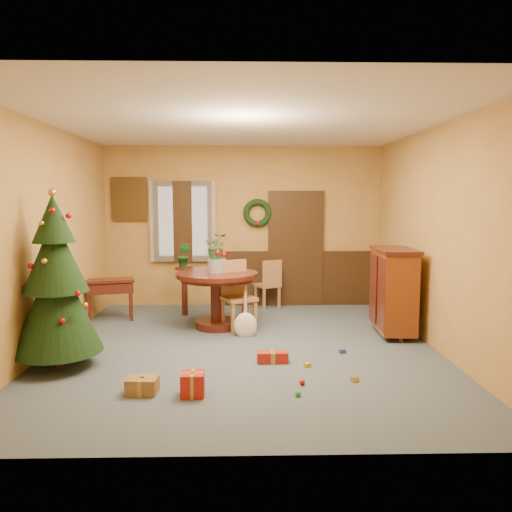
{
  "coord_description": "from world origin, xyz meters",
  "views": [
    {
      "loc": [
        0.01,
        -6.35,
        1.95
      ],
      "look_at": [
        0.17,
        0.4,
        1.18
      ],
      "focal_mm": 35.0,
      "sensor_mm": 36.0,
      "label": 1
    }
  ],
  "objects_px": {
    "chair_near": "(236,293)",
    "christmas_tree": "(56,284)",
    "sideboard": "(394,289)",
    "dining_table": "(217,289)",
    "writing_desk": "(110,289)"
  },
  "relations": [
    {
      "from": "chair_near",
      "to": "christmas_tree",
      "type": "height_order",
      "value": "christmas_tree"
    },
    {
      "from": "christmas_tree",
      "to": "sideboard",
      "type": "relative_size",
      "value": 1.65
    },
    {
      "from": "christmas_tree",
      "to": "sideboard",
      "type": "xyz_separation_m",
      "value": [
        4.3,
        1.29,
        -0.31
      ]
    },
    {
      "from": "dining_table",
      "to": "chair_near",
      "type": "distance_m",
      "value": 0.3
    },
    {
      "from": "chair_near",
      "to": "christmas_tree",
      "type": "distance_m",
      "value": 2.67
    },
    {
      "from": "chair_near",
      "to": "writing_desk",
      "type": "height_order",
      "value": "chair_near"
    },
    {
      "from": "dining_table",
      "to": "writing_desk",
      "type": "bearing_deg",
      "value": 164.07
    },
    {
      "from": "writing_desk",
      "to": "dining_table",
      "type": "bearing_deg",
      "value": -15.93
    },
    {
      "from": "chair_near",
      "to": "sideboard",
      "type": "xyz_separation_m",
      "value": [
        2.26,
        -0.39,
        0.12
      ]
    },
    {
      "from": "writing_desk",
      "to": "christmas_tree",
      "type": "bearing_deg",
      "value": -90.0
    },
    {
      "from": "chair_near",
      "to": "christmas_tree",
      "type": "relative_size",
      "value": 0.5
    },
    {
      "from": "dining_table",
      "to": "writing_desk",
      "type": "height_order",
      "value": "dining_table"
    },
    {
      "from": "dining_table",
      "to": "chair_near",
      "type": "relative_size",
      "value": 1.2
    },
    {
      "from": "dining_table",
      "to": "christmas_tree",
      "type": "relative_size",
      "value": 0.6
    },
    {
      "from": "christmas_tree",
      "to": "writing_desk",
      "type": "height_order",
      "value": "christmas_tree"
    }
  ]
}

